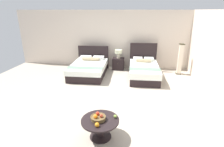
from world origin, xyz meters
The scene contains 12 objects.
ground_plane centered at (0.00, 0.00, -0.01)m, with size 10.00×10.32×0.02m, color #A89B8A.
wall_back centered at (0.00, 3.36, 1.32)m, with size 10.00×0.12×2.63m, color beige.
wall_side_right centered at (3.20, 0.40, 1.32)m, with size 0.12×5.92×2.63m, color beige.
bed_near_window centered at (-1.15, 1.98, 0.29)m, with size 1.47×2.13×1.06m.
bed_near_corner centered at (1.14, 1.99, 0.31)m, with size 1.22×2.08×1.25m.
nightstand centered at (0.00, 2.88, 0.27)m, with size 0.53×0.44×0.53m.
table_lamp centered at (0.00, 2.90, 0.79)m, with size 0.33×0.33×0.39m.
coffee_table centered at (0.15, -1.87, 0.32)m, with size 0.81×0.81×0.44m.
fruit_bowl centered at (0.11, -1.87, 0.49)m, with size 0.33×0.33×0.15m.
loose_apple centered at (0.46, -1.75, 0.48)m, with size 0.07×0.07×0.07m.
loose_orange centered at (0.14, -2.11, 0.49)m, with size 0.09×0.09×0.09m.
floor_lamp_corner centered at (2.66, 2.63, 0.65)m, with size 0.21×0.21×1.31m.
Camera 1 is at (0.86, -4.99, 2.61)m, focal length 28.48 mm.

